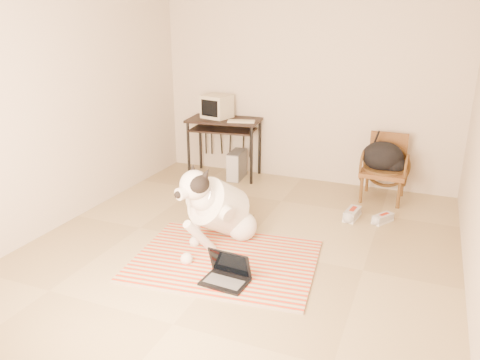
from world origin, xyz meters
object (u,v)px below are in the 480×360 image
Objects in this scene: rattan_chair at (385,167)px; dog at (219,209)px; pc_tower at (237,165)px; crt_monitor at (217,106)px; backpack at (384,158)px; computer_desk at (224,127)px; laptop at (227,274)px.

dog is at bearing -126.50° from rattan_chair.
pc_tower is at bearing 107.44° from dog.
crt_monitor is 0.78× the size of backpack.
crt_monitor is (-0.12, 0.05, 0.27)m from computer_desk.
computer_desk is 2.16m from backpack.
computer_desk reaches higher than laptop.
computer_desk is at bearing 177.92° from backpack.
crt_monitor is at bearing 177.73° from rattan_chair.
rattan_chair is at bearing -0.26° from pc_tower.
computer_desk is 2.19m from rattan_chair.
backpack is at bearing -107.87° from rattan_chair.
laptop is at bearing -111.22° from rattan_chair.
laptop is 2.73m from backpack.
pc_tower is (0.20, -0.03, -0.51)m from computer_desk.
crt_monitor reaches higher than pc_tower.
computer_desk is (-1.18, 2.58, 0.62)m from laptop.
pc_tower is at bearing 110.90° from laptop.
crt_monitor is at bearing 115.16° from dog.
laptop is 0.93× the size of pc_tower.
rattan_chair reaches higher than pc_tower.
computer_desk is 2.42× the size of pc_tower.
crt_monitor is at bearing 158.05° from computer_desk.
computer_desk is at bearing 112.61° from dog.
backpack is at bearing 53.18° from dog.
laptop is 2.73m from pc_tower.
dog is 2.31m from rattan_chair.
dog reaches higher than pc_tower.
laptop is (0.39, -0.68, -0.27)m from dog.
crt_monitor is 2.32m from backpack.
rattan_chair is (2.29, -0.09, -0.57)m from crt_monitor.
computer_desk is 0.55m from pc_tower.
rattan_chair is at bearing -1.07° from computer_desk.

